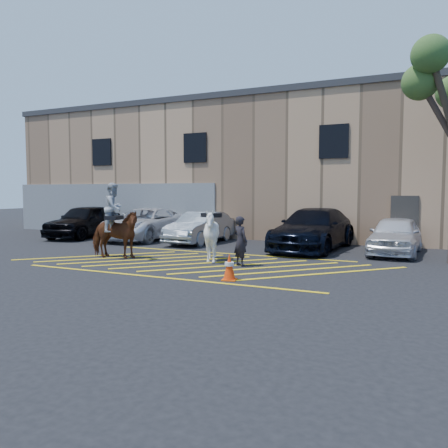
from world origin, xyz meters
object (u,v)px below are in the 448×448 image
at_px(car_black_suv, 85,221).
at_px(car_white_suv, 395,235).
at_px(car_silver_sedan, 200,227).
at_px(saddled_white, 211,236).
at_px(car_white_pickup, 146,224).
at_px(mounted_bay, 114,228).
at_px(car_blue_suv, 313,229).
at_px(traffic_cone, 229,267).
at_px(handler, 240,241).

bearing_deg(car_black_suv, car_white_suv, -6.61).
relative_size(car_black_suv, car_silver_sedan, 1.14).
relative_size(car_silver_sedan, saddled_white, 2.20).
bearing_deg(car_silver_sedan, car_white_pickup, 177.21).
xyz_separation_m(car_black_suv, car_white_pickup, (3.45, 0.45, -0.07)).
bearing_deg(car_white_suv, car_white_pickup, -178.28).
bearing_deg(mounted_bay, car_black_suv, 139.32).
bearing_deg(car_white_suv, car_silver_sedan, -177.30).
xyz_separation_m(car_blue_suv, traffic_cone, (-0.63, -7.16, -0.47)).
bearing_deg(car_black_suv, handler, -31.07).
distance_m(car_white_suv, saddled_white, 7.17).
bearing_deg(car_white_pickup, car_silver_sedan, -6.33).
xyz_separation_m(car_black_suv, car_white_suv, (15.02, 0.10, -0.12)).
bearing_deg(car_black_suv, car_blue_suv, -6.06).
distance_m(car_silver_sedan, traffic_cone, 8.54).
relative_size(car_black_suv, traffic_cone, 6.81).
bearing_deg(car_white_suv, car_blue_suv, -178.26).
relative_size(car_black_suv, car_blue_suv, 0.86).
bearing_deg(handler, saddled_white, 14.90).
bearing_deg(car_white_suv, saddled_white, -137.31).
xyz_separation_m(car_white_suv, saddled_white, (-5.55, -4.53, 0.17)).
xyz_separation_m(car_silver_sedan, traffic_cone, (4.61, -7.17, -0.35)).
relative_size(car_white_pickup, saddled_white, 2.81).
bearing_deg(mounted_bay, handler, 4.51).
height_order(car_blue_suv, mounted_bay, mounted_bay).
relative_size(mounted_bay, saddled_white, 1.35).
bearing_deg(car_white_pickup, car_blue_suv, -3.76).
height_order(car_blue_suv, traffic_cone, car_blue_suv).
bearing_deg(mounted_bay, car_silver_sedan, 83.04).
height_order(car_white_pickup, car_white_suv, car_white_pickup).
distance_m(handler, traffic_cone, 2.31).
height_order(car_white_pickup, traffic_cone, car_white_pickup).
height_order(car_white_suv, handler, handler).
distance_m(car_black_suv, car_white_suv, 15.02).
bearing_deg(car_black_suv, saddled_white, -32.07).
height_order(car_silver_sedan, handler, handler).
height_order(car_silver_sedan, car_blue_suv, car_blue_suv).
xyz_separation_m(saddled_white, traffic_cone, (1.78, -2.53, -0.53)).
relative_size(car_white_pickup, handler, 3.49).
bearing_deg(traffic_cone, mounted_bay, 160.88).
bearing_deg(saddled_white, car_white_suv, 39.23).
xyz_separation_m(car_white_pickup, saddled_white, (6.02, -4.88, 0.12)).
distance_m(car_white_suv, traffic_cone, 8.02).
distance_m(car_blue_suv, car_white_suv, 3.15).
bearing_deg(car_white_pickup, car_white_suv, -3.76).
bearing_deg(car_white_pickup, traffic_cone, -45.57).
distance_m(car_black_suv, handler, 11.68).
bearing_deg(car_blue_suv, car_silver_sedan, -175.08).
bearing_deg(saddled_white, handler, -15.61).
bearing_deg(car_blue_suv, saddled_white, -112.39).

